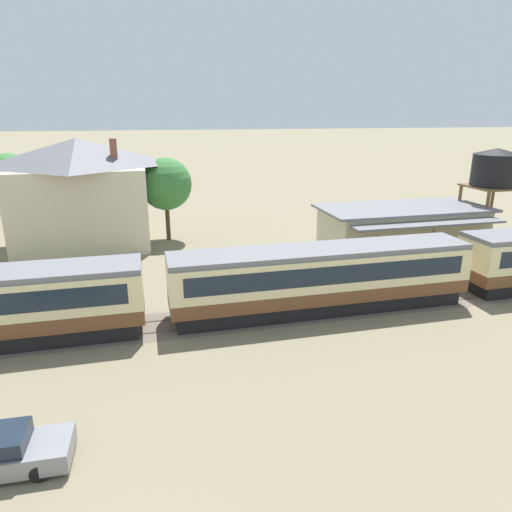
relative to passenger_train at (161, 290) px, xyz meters
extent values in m
plane|color=#7A7056|center=(17.84, 0.11, -2.17)|extent=(600.00, 600.00, 0.00)
cylinder|color=black|center=(22.78, 0.72, -1.72)|extent=(0.90, 0.18, 0.90)
cube|color=brown|center=(9.40, 0.00, -0.87)|extent=(17.99, 3.20, 0.80)
cube|color=beige|center=(9.40, 0.00, 0.48)|extent=(17.99, 3.20, 1.91)
cube|color=#192330|center=(9.40, 0.00, 0.58)|extent=(16.55, 3.24, 1.07)
cube|color=slate|center=(9.40, 0.00, 1.59)|extent=(17.99, 3.01, 0.30)
cube|color=black|center=(9.40, 0.00, -1.71)|extent=(17.27, 2.75, 0.88)
cylinder|color=black|center=(15.34, -0.72, -1.72)|extent=(0.90, 0.18, 0.90)
cylinder|color=black|center=(15.34, 0.72, -1.72)|extent=(0.90, 0.18, 0.90)
cylinder|color=black|center=(3.46, -0.72, -1.72)|extent=(0.90, 0.18, 0.90)
cylinder|color=black|center=(3.46, 0.72, -1.72)|extent=(0.90, 0.18, 0.90)
cylinder|color=black|center=(-3.98, -0.72, -1.72)|extent=(0.90, 0.18, 0.90)
cylinder|color=black|center=(-3.98, 0.72, -1.72)|extent=(0.90, 0.18, 0.90)
cube|color=#665B51|center=(-4.21, 0.00, -2.17)|extent=(123.29, 3.60, 0.01)
cube|color=#4C4238|center=(-4.21, -0.72, -2.15)|extent=(123.29, 0.12, 0.04)
cube|color=#4C4238|center=(-4.21, 0.72, -2.15)|extent=(123.29, 0.12, 0.04)
cube|color=beige|center=(20.31, 9.37, -0.28)|extent=(12.92, 5.80, 3.78)
cube|color=slate|center=(20.31, 9.37, 1.71)|extent=(13.95, 6.26, 0.20)
cube|color=slate|center=(20.31, 5.67, 1.21)|extent=(12.40, 1.60, 0.16)
cylinder|color=brown|center=(20.31, 5.07, -0.52)|extent=(0.14, 0.14, 3.30)
cube|color=beige|center=(-5.76, 18.31, 1.33)|extent=(10.99, 8.54, 7.00)
pyramid|color=slate|center=(-5.76, 18.31, 6.02)|extent=(11.87, 9.22, 2.39)
cube|color=brown|center=(-2.69, 16.60, 6.14)|extent=(0.56, 0.56, 2.15)
cylinder|color=brown|center=(30.32, 11.02, 0.46)|extent=(0.28, 0.28, 5.26)
cylinder|color=brown|center=(26.86, 11.02, 0.46)|extent=(0.28, 0.28, 5.26)
cylinder|color=brown|center=(26.86, 7.56, 0.46)|extent=(0.28, 0.28, 5.26)
cube|color=brown|center=(28.59, 9.29, 3.17)|extent=(3.96, 3.96, 0.16)
cylinder|color=black|center=(28.59, 9.29, 4.58)|extent=(3.75, 3.75, 2.66)
cone|color=black|center=(28.59, 9.29, 6.16)|extent=(3.94, 3.94, 0.50)
cylinder|color=black|center=(-4.44, -10.49, -1.86)|extent=(0.62, 0.20, 0.62)
cylinder|color=black|center=(-4.39, -8.89, -1.86)|extent=(0.62, 0.20, 0.62)
cylinder|color=brown|center=(-11.61, 19.61, 0.07)|extent=(0.32, 0.32, 4.49)
sphere|color=#387538|center=(-11.61, 19.61, 3.69)|extent=(4.57, 4.57, 4.57)
cylinder|color=#4C3823|center=(1.47, 18.42, -0.27)|extent=(0.40, 0.40, 3.81)
sphere|color=#387538|center=(1.47, 18.42, 3.06)|extent=(4.73, 4.73, 4.73)
cylinder|color=#4C3823|center=(-10.05, 21.86, -0.56)|extent=(0.38, 0.38, 3.23)
sphere|color=#387538|center=(-10.05, 21.86, 2.01)|extent=(3.17, 3.17, 3.17)
camera|label=1|loc=(-0.49, -23.77, 9.28)|focal=32.00mm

